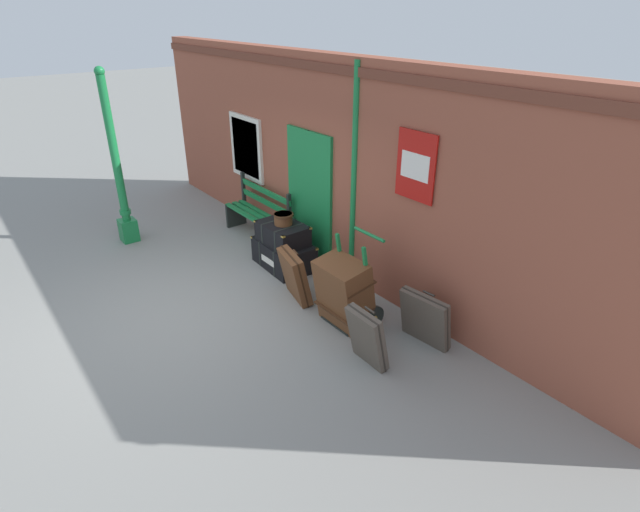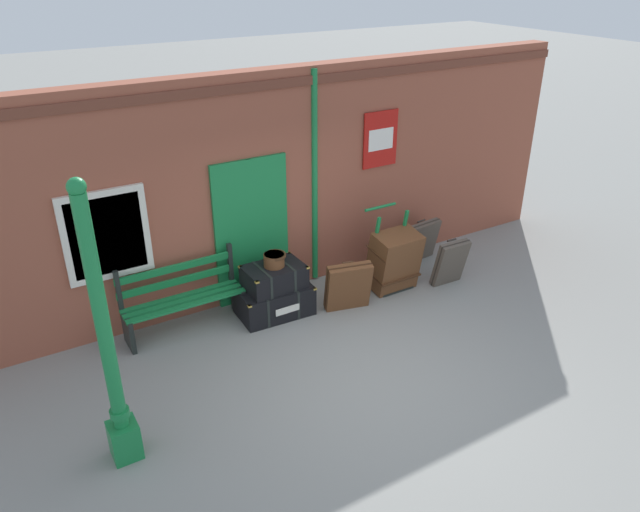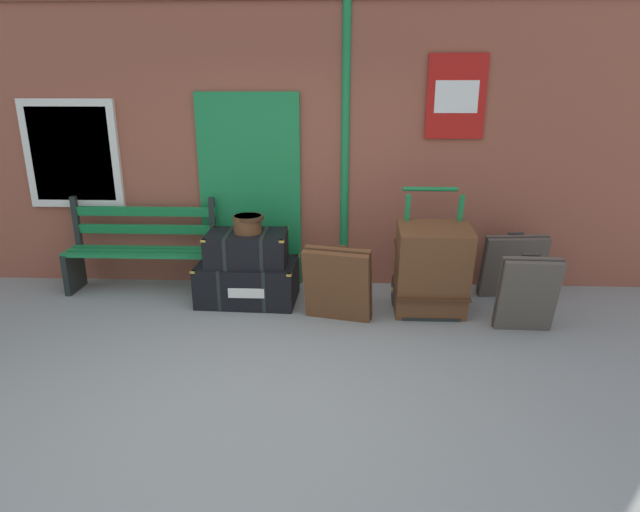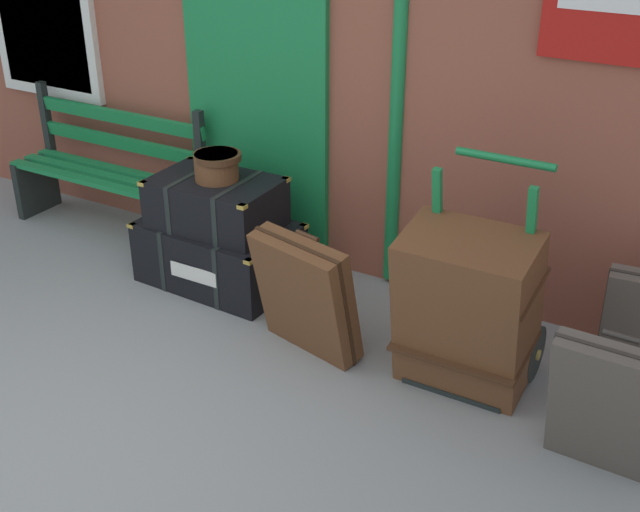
% 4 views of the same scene
% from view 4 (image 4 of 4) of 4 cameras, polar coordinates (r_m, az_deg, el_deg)
% --- Properties ---
extents(ground_plane, '(60.00, 60.00, 0.00)m').
position_cam_4_polar(ground_plane, '(4.29, -18.71, -13.14)').
color(ground_plane, gray).
extents(brick_facade, '(10.40, 0.35, 3.20)m').
position_cam_4_polar(brick_facade, '(5.45, -0.65, 15.70)').
color(brick_facade, brown).
rests_on(brick_facade, ground).
extents(platform_bench, '(1.60, 0.43, 1.01)m').
position_cam_4_polar(platform_bench, '(6.32, -14.46, 5.57)').
color(platform_bench, '#197A3D').
rests_on(platform_bench, ground).
extents(steamer_trunk_base, '(1.04, 0.69, 0.43)m').
position_cam_4_polar(steamer_trunk_base, '(5.49, -7.03, 0.24)').
color(steamer_trunk_base, black).
rests_on(steamer_trunk_base, ground).
extents(steamer_trunk_middle, '(0.82, 0.56, 0.33)m').
position_cam_4_polar(steamer_trunk_middle, '(5.32, -7.28, 3.71)').
color(steamer_trunk_middle, black).
rests_on(steamer_trunk_middle, steamer_trunk_base).
extents(round_hatbox, '(0.31, 0.30, 0.18)m').
position_cam_4_polar(round_hatbox, '(5.22, -7.24, 6.37)').
color(round_hatbox, brown).
rests_on(round_hatbox, steamer_trunk_middle).
extents(porters_trolley, '(0.71, 0.58, 1.20)m').
position_cam_4_polar(porters_trolley, '(4.61, 10.81, -4.84)').
color(porters_trolley, black).
rests_on(porters_trolley, ground).
extents(large_brown_trunk, '(0.70, 0.57, 0.94)m').
position_cam_4_polar(large_brown_trunk, '(4.36, 10.24, -3.70)').
color(large_brown_trunk, brown).
rests_on(large_brown_trunk, ground).
extents(suitcase_beige, '(0.53, 0.30, 0.75)m').
position_cam_4_polar(suitcase_beige, '(4.00, 19.39, -9.93)').
color(suitcase_beige, '#51473D').
rests_on(suitcase_beige, ground).
extents(suitcase_olive, '(0.68, 0.45, 0.75)m').
position_cam_4_polar(suitcase_olive, '(4.63, -1.00, -2.80)').
color(suitcase_olive, brown).
rests_on(suitcase_olive, ground).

